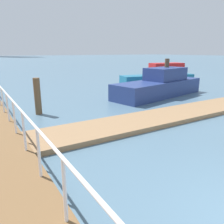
{
  "coord_description": "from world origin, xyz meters",
  "views": [
    {
      "loc": [
        -4.07,
        -0.6,
        2.9
      ],
      "look_at": [
        -0.15,
        5.81,
        0.88
      ],
      "focal_mm": 36.21,
      "sensor_mm": 36.0,
      "label": 1
    }
  ],
  "objects": [
    {
      "name": "ground_plane",
      "position": [
        0.0,
        20.0,
        0.0
      ],
      "size": [
        300.0,
        300.0,
        0.0
      ],
      "primitive_type": "plane",
      "color": "slate"
    },
    {
      "name": "floating_dock",
      "position": [
        3.27,
        6.42,
        0.09
      ],
      "size": [
        13.53,
        2.0,
        0.18
      ],
      "primitive_type": "cube",
      "color": "#93704C",
      "rests_on": "ground_plane"
    },
    {
      "name": "boardwalk_railing",
      "position": [
        -3.15,
        8.94,
        1.23
      ],
      "size": [
        0.06,
        28.39,
        1.08
      ],
      "color": "white",
      "rests_on": "boardwalk"
    },
    {
      "name": "dock_piling_4",
      "position": [
        7.36,
        10.86,
        1.21
      ],
      "size": [
        0.31,
        0.31,
        2.42
      ],
      "primitive_type": "cylinder",
      "color": "brown",
      "rests_on": "ground_plane"
    },
    {
      "name": "dock_piling_5",
      "position": [
        -1.63,
        10.07,
        0.86
      ],
      "size": [
        0.31,
        0.31,
        1.72
      ],
      "primitive_type": "cylinder",
      "color": "brown",
      "rests_on": "ground_plane"
    },
    {
      "name": "moored_boat_2",
      "position": [
        6.52,
        10.54,
        0.69
      ],
      "size": [
        7.44,
        3.49,
        1.84
      ],
      "color": "navy",
      "rests_on": "ground_plane"
    },
    {
      "name": "moored_boat_3",
      "position": [
        10.07,
        14.34,
        0.72
      ],
      "size": [
        6.88,
        2.74,
        1.9
      ],
      "color": "#1E6B8C",
      "rests_on": "ground_plane"
    }
  ]
}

